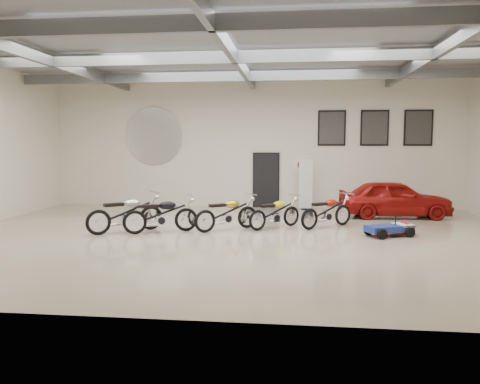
# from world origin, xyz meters

# --- Properties ---
(floor) EXTENTS (16.00, 12.00, 0.01)m
(floor) POSITION_xyz_m (0.00, 0.00, 0.00)
(floor) COLOR #B5AD8A
(floor) RESTS_ON ground
(ceiling) EXTENTS (16.00, 12.00, 0.01)m
(ceiling) POSITION_xyz_m (0.00, 0.00, 5.00)
(ceiling) COLOR gray
(ceiling) RESTS_ON back_wall
(back_wall) EXTENTS (16.00, 0.02, 5.00)m
(back_wall) POSITION_xyz_m (0.00, 6.00, 2.50)
(back_wall) COLOR beige
(back_wall) RESTS_ON floor
(ceiling_beams) EXTENTS (15.80, 11.80, 0.32)m
(ceiling_beams) POSITION_xyz_m (0.00, 0.00, 4.75)
(ceiling_beams) COLOR slate
(ceiling_beams) RESTS_ON ceiling
(door) EXTENTS (0.92, 0.08, 2.10)m
(door) POSITION_xyz_m (0.50, 5.95, 1.05)
(door) COLOR black
(door) RESTS_ON back_wall
(logo_plaque) EXTENTS (2.30, 0.06, 1.16)m
(logo_plaque) POSITION_xyz_m (-4.00, 5.95, 2.80)
(logo_plaque) COLOR silver
(logo_plaque) RESTS_ON back_wall
(poster_left) EXTENTS (1.05, 0.08, 1.35)m
(poster_left) POSITION_xyz_m (3.00, 5.96, 3.10)
(poster_left) COLOR black
(poster_left) RESTS_ON back_wall
(poster_mid) EXTENTS (1.05, 0.08, 1.35)m
(poster_mid) POSITION_xyz_m (4.60, 5.96, 3.10)
(poster_mid) COLOR black
(poster_mid) RESTS_ON back_wall
(poster_right) EXTENTS (1.05, 0.08, 1.35)m
(poster_right) POSITION_xyz_m (6.20, 5.96, 3.10)
(poster_right) COLOR black
(poster_right) RESTS_ON back_wall
(oil_sign) EXTENTS (0.72, 0.10, 0.72)m
(oil_sign) POSITION_xyz_m (1.90, 5.95, 1.70)
(oil_sign) COLOR white
(oil_sign) RESTS_ON back_wall
(banner_stand) EXTENTS (0.54, 0.29, 1.90)m
(banner_stand) POSITION_xyz_m (2.03, 5.50, 0.95)
(banner_stand) COLOR white
(banner_stand) RESTS_ON floor
(motorcycle_silver) EXTENTS (2.13, 1.91, 1.14)m
(motorcycle_silver) POSITION_xyz_m (-3.17, 0.32, 0.57)
(motorcycle_silver) COLOR silver
(motorcycle_silver) RESTS_ON floor
(motorcycle_black) EXTENTS (2.15, 1.46, 1.08)m
(motorcycle_black) POSITION_xyz_m (-2.16, 0.38, 0.54)
(motorcycle_black) COLOR silver
(motorcycle_black) RESTS_ON floor
(motorcycle_gold) EXTENTS (1.98, 1.74, 1.05)m
(motorcycle_gold) POSITION_xyz_m (-0.36, 0.94, 0.53)
(motorcycle_gold) COLOR silver
(motorcycle_gold) RESTS_ON floor
(motorcycle_yellow) EXTENTS (1.78, 1.70, 0.98)m
(motorcycle_yellow) POSITION_xyz_m (1.02, 1.43, 0.49)
(motorcycle_yellow) COLOR silver
(motorcycle_yellow) RESTS_ON floor
(motorcycle_red) EXTENTS (1.89, 1.72, 1.02)m
(motorcycle_red) POSITION_xyz_m (2.56, 1.73, 0.51)
(motorcycle_red) COLOR silver
(motorcycle_red) RESTS_ON floor
(go_kart) EXTENTS (1.72, 1.30, 0.57)m
(go_kart) POSITION_xyz_m (4.28, 0.63, 0.28)
(go_kart) COLOR navy
(go_kart) RESTS_ON floor
(vintage_car) EXTENTS (1.68, 3.82, 1.28)m
(vintage_car) POSITION_xyz_m (5.00, 4.00, 0.64)
(vintage_car) COLOR maroon
(vintage_car) RESTS_ON floor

